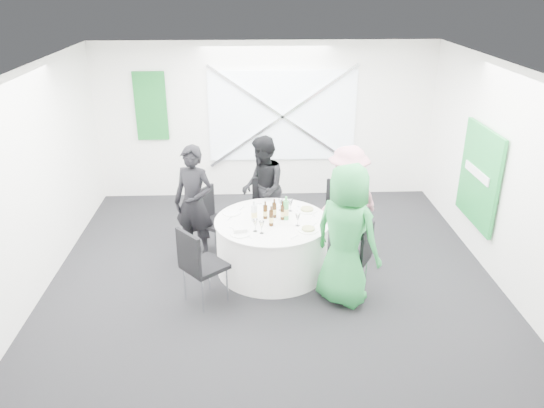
{
  "coord_description": "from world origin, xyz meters",
  "views": [
    {
      "loc": [
        -0.27,
        -6.27,
        3.81
      ],
      "look_at": [
        0.0,
        0.2,
        1.0
      ],
      "focal_mm": 35.0,
      "sensor_mm": 36.0,
      "label": 1
    }
  ],
  "objects_px": {
    "person_man_back_left": "(194,203)",
    "person_woman_green": "(346,236)",
    "chair_back_right": "(331,209)",
    "person_woman_pink": "(347,200)",
    "green_water_bottle": "(286,210)",
    "chair_back": "(266,203)",
    "chair_front_right": "(357,253)",
    "banquet_table": "(272,245)",
    "chair_front_left": "(198,261)",
    "chair_back_left": "(211,215)",
    "person_man_back": "(263,188)",
    "clear_water_bottle": "(254,213)"
  },
  "relations": [
    {
      "from": "person_man_back",
      "to": "person_woman_pink",
      "type": "xyz_separation_m",
      "value": [
        1.21,
        -0.5,
        -0.0
      ]
    },
    {
      "from": "banquet_table",
      "to": "green_water_bottle",
      "type": "xyz_separation_m",
      "value": [
        0.19,
        0.03,
        0.51
      ]
    },
    {
      "from": "person_man_back_left",
      "to": "person_woman_green",
      "type": "relative_size",
      "value": 0.92
    },
    {
      "from": "chair_back",
      "to": "green_water_bottle",
      "type": "relative_size",
      "value": 2.81
    },
    {
      "from": "chair_front_right",
      "to": "green_water_bottle",
      "type": "xyz_separation_m",
      "value": [
        -0.87,
        0.63,
        0.33
      ]
    },
    {
      "from": "person_man_back_left",
      "to": "green_water_bottle",
      "type": "bearing_deg",
      "value": 4.28
    },
    {
      "from": "chair_front_left",
      "to": "green_water_bottle",
      "type": "relative_size",
      "value": 3.11
    },
    {
      "from": "chair_back_right",
      "to": "person_man_back_left",
      "type": "relative_size",
      "value": 0.58
    },
    {
      "from": "person_woman_pink",
      "to": "person_man_back_left",
      "type": "bearing_deg",
      "value": -24.18
    },
    {
      "from": "chair_front_left",
      "to": "person_woman_pink",
      "type": "bearing_deg",
      "value": -97.42
    },
    {
      "from": "chair_back_left",
      "to": "person_woman_green",
      "type": "distance_m",
      "value": 2.23
    },
    {
      "from": "person_woman_pink",
      "to": "person_woman_green",
      "type": "xyz_separation_m",
      "value": [
        -0.24,
        -1.33,
        0.1
      ]
    },
    {
      "from": "person_man_back",
      "to": "chair_front_left",
      "type": "bearing_deg",
      "value": -29.82
    },
    {
      "from": "person_man_back_left",
      "to": "person_woman_green",
      "type": "xyz_separation_m",
      "value": [
        1.96,
        -1.26,
        0.07
      ]
    },
    {
      "from": "chair_back_right",
      "to": "person_woman_pink",
      "type": "bearing_deg",
      "value": 4.51
    },
    {
      "from": "person_man_back",
      "to": "clear_water_bottle",
      "type": "height_order",
      "value": "person_man_back"
    },
    {
      "from": "green_water_bottle",
      "to": "chair_front_right",
      "type": "bearing_deg",
      "value": -36.14
    },
    {
      "from": "chair_front_right",
      "to": "chair_front_left",
      "type": "bearing_deg",
      "value": -54.45
    },
    {
      "from": "person_man_back",
      "to": "chair_back",
      "type": "bearing_deg",
      "value": 117.18
    },
    {
      "from": "person_woman_pink",
      "to": "chair_front_right",
      "type": "bearing_deg",
      "value": 61.23
    },
    {
      "from": "green_water_bottle",
      "to": "person_man_back",
      "type": "bearing_deg",
      "value": 105.92
    },
    {
      "from": "chair_front_left",
      "to": "green_water_bottle",
      "type": "bearing_deg",
      "value": -94.21
    },
    {
      "from": "chair_front_left",
      "to": "person_man_back_left",
      "type": "xyz_separation_m",
      "value": [
        -0.16,
        1.28,
        0.23
      ]
    },
    {
      "from": "chair_back_left",
      "to": "person_man_back_left",
      "type": "relative_size",
      "value": 0.59
    },
    {
      "from": "person_man_back",
      "to": "person_woman_green",
      "type": "bearing_deg",
      "value": 22.57
    },
    {
      "from": "chair_back_right",
      "to": "person_woman_green",
      "type": "distance_m",
      "value": 1.56
    },
    {
      "from": "banquet_table",
      "to": "chair_front_right",
      "type": "relative_size",
      "value": 1.63
    },
    {
      "from": "chair_back",
      "to": "person_woman_pink",
      "type": "height_order",
      "value": "person_woman_pink"
    },
    {
      "from": "person_woman_green",
      "to": "chair_front_right",
      "type": "bearing_deg",
      "value": -94.35
    },
    {
      "from": "person_man_back_left",
      "to": "chair_front_left",
      "type": "bearing_deg",
      "value": -59.57
    },
    {
      "from": "chair_front_left",
      "to": "green_water_bottle",
      "type": "xyz_separation_m",
      "value": [
        1.12,
        0.83,
        0.28
      ]
    },
    {
      "from": "person_man_back_left",
      "to": "green_water_bottle",
      "type": "distance_m",
      "value": 1.36
    },
    {
      "from": "chair_back_right",
      "to": "clear_water_bottle",
      "type": "distance_m",
      "value": 1.41
    },
    {
      "from": "chair_front_right",
      "to": "person_woman_green",
      "type": "xyz_separation_m",
      "value": [
        -0.19,
        -0.18,
        0.34
      ]
    },
    {
      "from": "chair_back_right",
      "to": "person_man_back_left",
      "type": "height_order",
      "value": "person_man_back_left"
    },
    {
      "from": "chair_back_right",
      "to": "chair_front_left",
      "type": "bearing_deg",
      "value": -89.01
    },
    {
      "from": "chair_back_right",
      "to": "person_man_back",
      "type": "distance_m",
      "value": 1.09
    },
    {
      "from": "chair_back_left",
      "to": "chair_front_left",
      "type": "relative_size",
      "value": 0.96
    },
    {
      "from": "banquet_table",
      "to": "chair_front_right",
      "type": "xyz_separation_m",
      "value": [
        1.06,
        -0.61,
        0.18
      ]
    },
    {
      "from": "person_woman_pink",
      "to": "green_water_bottle",
      "type": "distance_m",
      "value": 1.06
    },
    {
      "from": "chair_back_right",
      "to": "person_woman_green",
      "type": "xyz_separation_m",
      "value": [
        -0.05,
        -1.53,
        0.33
      ]
    },
    {
      "from": "person_woman_green",
      "to": "chair_back_left",
      "type": "bearing_deg",
      "value": 3.75
    },
    {
      "from": "chair_back",
      "to": "person_man_back_left",
      "type": "distance_m",
      "value": 1.23
    },
    {
      "from": "banquet_table",
      "to": "person_woman_pink",
      "type": "xyz_separation_m",
      "value": [
        1.11,
        0.54,
        0.43
      ]
    },
    {
      "from": "chair_front_right",
      "to": "banquet_table",
      "type": "bearing_deg",
      "value": -90.0
    },
    {
      "from": "chair_back",
      "to": "person_man_back",
      "type": "xyz_separation_m",
      "value": [
        -0.05,
        -0.03,
        0.26
      ]
    },
    {
      "from": "person_man_back",
      "to": "person_woman_pink",
      "type": "bearing_deg",
      "value": 62.35
    },
    {
      "from": "chair_back_left",
      "to": "chair_back_right",
      "type": "relative_size",
      "value": 1.01
    },
    {
      "from": "banquet_table",
      "to": "person_man_back",
      "type": "height_order",
      "value": "person_man_back"
    },
    {
      "from": "chair_back",
      "to": "chair_front_left",
      "type": "relative_size",
      "value": 0.91
    }
  ]
}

